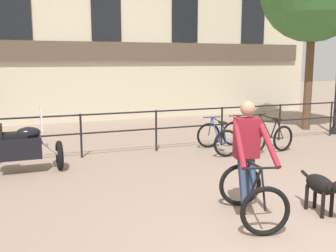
{
  "coord_description": "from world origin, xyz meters",
  "views": [
    {
      "loc": [
        -3.24,
        -4.0,
        2.29
      ],
      "look_at": [
        -0.58,
        2.86,
        1.05
      ],
      "focal_mm": 42.0,
      "sensor_mm": 36.0,
      "label": 1
    }
  ],
  "objects_px": {
    "parked_bicycle_mid_left": "(243,136)",
    "parked_bicycle_mid_right": "(268,134)",
    "cyclist_with_bike": "(249,166)",
    "dog": "(323,186)",
    "parked_motorcycle": "(18,147)",
    "parked_bicycle_near_lamp": "(217,138)"
  },
  "relations": [
    {
      "from": "parked_bicycle_mid_left",
      "to": "parked_bicycle_mid_right",
      "type": "bearing_deg",
      "value": -178.88
    },
    {
      "from": "cyclist_with_bike",
      "to": "dog",
      "type": "height_order",
      "value": "cyclist_with_bike"
    },
    {
      "from": "dog",
      "to": "parked_bicycle_mid_left",
      "type": "relative_size",
      "value": 0.9
    },
    {
      "from": "parked_motorcycle",
      "to": "cyclist_with_bike",
      "type": "bearing_deg",
      "value": -138.54
    },
    {
      "from": "cyclist_with_bike",
      "to": "parked_bicycle_near_lamp",
      "type": "distance_m",
      "value": 4.11
    },
    {
      "from": "dog",
      "to": "parked_bicycle_mid_right",
      "type": "xyz_separation_m",
      "value": [
        1.98,
        4.17,
        -0.09
      ]
    },
    {
      "from": "parked_motorcycle",
      "to": "parked_bicycle_mid_right",
      "type": "height_order",
      "value": "parked_motorcycle"
    },
    {
      "from": "cyclist_with_bike",
      "to": "parked_bicycle_near_lamp",
      "type": "bearing_deg",
      "value": 82.6
    },
    {
      "from": "dog",
      "to": "parked_bicycle_mid_right",
      "type": "distance_m",
      "value": 4.62
    },
    {
      "from": "parked_motorcycle",
      "to": "parked_bicycle_mid_right",
      "type": "relative_size",
      "value": 1.41
    },
    {
      "from": "cyclist_with_bike",
      "to": "parked_bicycle_mid_left",
      "type": "distance_m",
      "value": 4.44
    },
    {
      "from": "parked_bicycle_near_lamp",
      "to": "parked_bicycle_mid_right",
      "type": "xyz_separation_m",
      "value": [
        1.52,
        0.0,
        0.0
      ]
    },
    {
      "from": "cyclist_with_bike",
      "to": "parked_bicycle_near_lamp",
      "type": "xyz_separation_m",
      "value": [
        1.52,
        3.8,
        -0.41
      ]
    },
    {
      "from": "dog",
      "to": "cyclist_with_bike",
      "type": "bearing_deg",
      "value": 163.82
    },
    {
      "from": "cyclist_with_bike",
      "to": "parked_bicycle_mid_left",
      "type": "bearing_deg",
      "value": 73.45
    },
    {
      "from": "cyclist_with_bike",
      "to": "parked_bicycle_near_lamp",
      "type": "height_order",
      "value": "cyclist_with_bike"
    },
    {
      "from": "parked_motorcycle",
      "to": "parked_bicycle_mid_left",
      "type": "distance_m",
      "value": 5.42
    },
    {
      "from": "dog",
      "to": "parked_bicycle_mid_right",
      "type": "bearing_deg",
      "value": 68.13
    },
    {
      "from": "parked_bicycle_near_lamp",
      "to": "parked_bicycle_mid_left",
      "type": "distance_m",
      "value": 0.76
    },
    {
      "from": "dog",
      "to": "parked_motorcycle",
      "type": "xyz_separation_m",
      "value": [
        -4.19,
        3.96,
        0.12
      ]
    },
    {
      "from": "dog",
      "to": "parked_bicycle_near_lamp",
      "type": "distance_m",
      "value": 4.2
    },
    {
      "from": "cyclist_with_bike",
      "to": "dog",
      "type": "bearing_deg",
      "value": -5.37
    }
  ]
}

